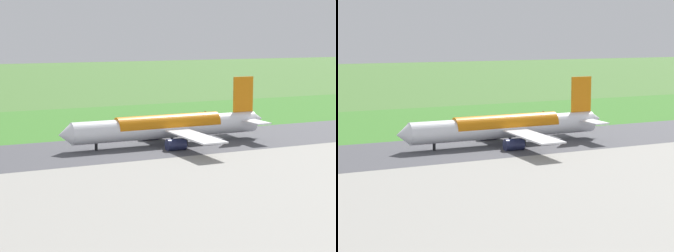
{
  "view_description": "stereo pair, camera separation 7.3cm",
  "coord_description": "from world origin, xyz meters",
  "views": [
    {
      "loc": [
        69.59,
        130.72,
        26.91
      ],
      "look_at": [
        9.48,
        0.0,
        4.5
      ],
      "focal_mm": 64.47,
      "sensor_mm": 36.0,
      "label": 1
    },
    {
      "loc": [
        69.53,
        130.75,
        26.91
      ],
      "look_at": [
        9.48,
        0.0,
        4.5
      ],
      "focal_mm": 64.47,
      "sensor_mm": 36.0,
      "label": 2
    }
  ],
  "objects": [
    {
      "name": "ground_plane",
      "position": [
        0.0,
        0.0,
        0.0
      ],
      "size": [
        800.0,
        800.0,
        0.0
      ],
      "primitive_type": "plane",
      "color": "#477233"
    },
    {
      "name": "runway_asphalt",
      "position": [
        0.0,
        0.0,
        0.03
      ],
      "size": [
        600.0,
        29.83,
        0.06
      ],
      "primitive_type": "cube",
      "color": "#47474C",
      "rests_on": "ground"
    },
    {
      "name": "grass_verge_foreground",
      "position": [
        0.0,
        -37.63,
        0.02
      ],
      "size": [
        600.0,
        80.0,
        0.04
      ],
      "primitive_type": "cube",
      "color": "#3C782B",
      "rests_on": "ground"
    },
    {
      "name": "airliner_main",
      "position": [
        9.1,
        -0.0,
        4.35
      ],
      "size": [
        53.97,
        44.03,
        15.88
      ],
      "color": "white",
      "rests_on": "ground"
    },
    {
      "name": "no_stopping_sign",
      "position": [
        -18.32,
        -32.8,
        1.58
      ],
      "size": [
        0.6,
        0.1,
        2.66
      ],
      "color": "slate",
      "rests_on": "ground"
    },
    {
      "name": "traffic_cone_orange",
      "position": [
        -12.38,
        -41.38,
        0.28
      ],
      "size": [
        0.4,
        0.4,
        0.55
      ],
      "primitive_type": "cone",
      "color": "orange",
      "rests_on": "ground"
    }
  ]
}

